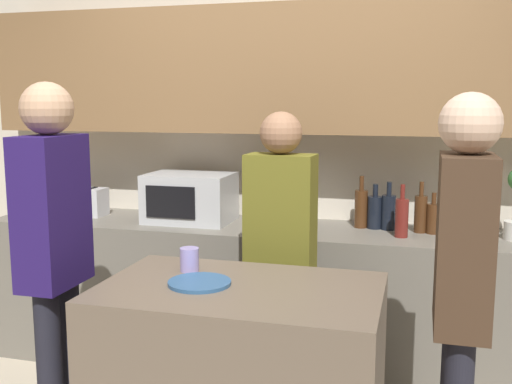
{
  "coord_description": "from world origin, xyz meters",
  "views": [
    {
      "loc": [
        0.81,
        -2.02,
        1.65
      ],
      "look_at": [
        0.13,
        0.47,
        1.25
      ],
      "focal_mm": 42.0,
      "sensor_mm": 36.0,
      "label": 1
    }
  ],
  "objects": [
    {
      "name": "microwave",
      "position": [
        -0.55,
        1.41,
        1.05
      ],
      "size": [
        0.52,
        0.39,
        0.3
      ],
      "color": "#B7BABC",
      "rests_on": "back_counter"
    },
    {
      "name": "plate_on_island",
      "position": [
        -0.04,
        0.2,
        0.91
      ],
      "size": [
        0.26,
        0.26,
        0.01
      ],
      "color": "#2D5684",
      "rests_on": "kitchen_island"
    },
    {
      "name": "back_wall",
      "position": [
        0.0,
        1.66,
        1.54
      ],
      "size": [
        6.4,
        0.4,
        2.7
      ],
      "color": "beige",
      "rests_on": "ground_plane"
    },
    {
      "name": "back_counter",
      "position": [
        0.0,
        1.39,
        0.45
      ],
      "size": [
        3.6,
        0.62,
        0.9
      ],
      "color": "#6B665B",
      "rests_on": "ground_plane"
    },
    {
      "name": "bottle_4",
      "position": [
        0.83,
        1.46,
        1.01
      ],
      "size": [
        0.07,
        0.07,
        0.29
      ],
      "color": "#472814",
      "rests_on": "back_counter"
    },
    {
      "name": "bottle_3",
      "position": [
        0.73,
        1.31,
        1.01
      ],
      "size": [
        0.07,
        0.07,
        0.29
      ],
      "color": "maroon",
      "rests_on": "back_counter"
    },
    {
      "name": "person_right",
      "position": [
        -0.72,
        0.22,
        1.03
      ],
      "size": [
        0.23,
        0.34,
        1.72
      ],
      "rotation": [
        0.0,
        0.0,
        -1.56
      ],
      "color": "black",
      "rests_on": "ground_plane"
    },
    {
      "name": "bottle_1",
      "position": [
        0.57,
        1.5,
        1.0
      ],
      "size": [
        0.09,
        0.09,
        0.26
      ],
      "color": "black",
      "rests_on": "back_counter"
    },
    {
      "name": "bottle_5",
      "position": [
        0.9,
        1.45,
        0.99
      ],
      "size": [
        0.07,
        0.07,
        0.23
      ],
      "color": "#472814",
      "rests_on": "back_counter"
    },
    {
      "name": "cup_0",
      "position": [
        -0.15,
        0.37,
        0.95
      ],
      "size": [
        0.08,
        0.08,
        0.1
      ],
      "color": "#988CD0",
      "rests_on": "kitchen_island"
    },
    {
      "name": "bottle_0",
      "position": [
        0.49,
        1.51,
        1.02
      ],
      "size": [
        0.08,
        0.08,
        0.31
      ],
      "color": "#472814",
      "rests_on": "back_counter"
    },
    {
      "name": "toaster",
      "position": [
        -1.29,
        1.41,
        0.99
      ],
      "size": [
        0.26,
        0.16,
        0.18
      ],
      "color": "silver",
      "rests_on": "back_counter"
    },
    {
      "name": "bottle_2",
      "position": [
        0.65,
        1.49,
        1.01
      ],
      "size": [
        0.08,
        0.08,
        0.28
      ],
      "color": "black",
      "rests_on": "back_counter"
    },
    {
      "name": "person_center",
      "position": [
        0.98,
        0.22,
        1.0
      ],
      "size": [
        0.22,
        0.34,
        1.68
      ],
      "rotation": [
        0.0,
        0.0,
        1.57
      ],
      "color": "black",
      "rests_on": "ground_plane"
    },
    {
      "name": "person_left",
      "position": [
        0.15,
        0.84,
        0.94
      ],
      "size": [
        0.35,
        0.21,
        1.59
      ],
      "rotation": [
        0.0,
        0.0,
        -3.18
      ],
      "color": "black",
      "rests_on": "ground_plane"
    }
  ]
}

